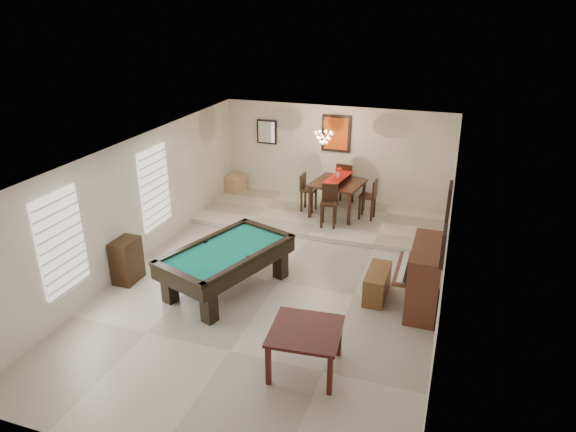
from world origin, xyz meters
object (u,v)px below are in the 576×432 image
Objects in this scene: dining_table at (337,196)px; dining_chair_east at (367,199)px; corner_bench at (236,183)px; upright_piano at (417,275)px; flower_vase at (338,172)px; dining_chair_west at (309,193)px; pool_table at (227,269)px; apothecary_chest at (127,260)px; dining_chair_north at (345,183)px; square_table at (305,349)px; dining_chair_south at (329,206)px; chandelier at (324,133)px; piano_bench at (377,284)px.

dining_table is 1.18× the size of dining_chair_east.
corner_bench is at bearing 166.85° from dining_table.
flower_vase reaches higher than upright_piano.
dining_chair_west is (-0.74, 0.00, -0.01)m from dining_table.
pool_table is at bearing -170.80° from upright_piano.
apothecary_chest is 0.91× the size of dining_chair_west.
dining_chair_north reaches higher than pool_table.
upright_piano reaches higher than dining_chair_east.
dining_chair_east is at bearing -11.01° from corner_bench.
upright_piano reaches higher than dining_chair_west.
dining_table is at bearing -86.76° from dining_chair_west.
apothecary_chest reaches higher than corner_bench.
dining_chair_east is (1.49, -0.03, 0.02)m from dining_chair_west.
upright_piano reaches higher than pool_table.
flower_vase reaches higher than dining_table.
dining_chair_south is (-0.92, 4.92, 0.27)m from square_table.
square_table is 5.91m from chandelier.
dining_chair_north is at bearing 88.24° from flower_vase.
corner_bench is (-4.63, 4.06, 0.08)m from piano_bench.
dining_chair_south reaches higher than piano_bench.
dining_chair_south is at bearing -42.12° from dining_chair_east.
upright_piano is 0.76m from piano_bench.
dining_table is 1.22× the size of dining_chair_west.
dining_chair_north is at bearing 97.77° from square_table.
pool_table is 3.45m from upright_piano.
dining_chair_north is (1.17, 4.73, 0.27)m from pool_table.
flower_vase is 3.27m from corner_bench.
chandelier is (2.74, -0.95, 1.85)m from corner_bench.
dining_chair_west is at bearing 179.63° from flower_vase.
dining_chair_south is 1.55m from dining_chair_north.
square_table is 1.06× the size of piano_bench.
chandelier reaches higher than pool_table.
apothecary_chest is 0.87× the size of dining_chair_south.
dining_chair_north reaches higher than dining_chair_west.
dining_chair_west is at bearing -87.82° from dining_chair_east.
dining_chair_south is 3.41m from corner_bench.
upright_piano is 1.50× the size of dining_chair_west.
square_table is 4.26m from apothecary_chest.
dining_chair_west is (2.37, 4.30, 0.16)m from apothecary_chest.
piano_bench is at bearing 11.57° from apothecary_chest.
dining_chair_west is at bearing 61.14° from apothecary_chest.
flower_vase reaches higher than piano_bench.
dining_chair_north is at bearing -134.11° from dining_chair_east.
chandelier is at bearing 55.63° from apothecary_chest.
chandelier is at bearing -116.70° from dining_chair_west.
dining_chair_south is 1.05× the size of dining_chair_west.
dining_table is at bearing -13.15° from corner_bench.
corner_bench is (-3.09, -0.05, -0.33)m from dining_chair_north.
flower_vase is 0.28× the size of dining_chair_west.
dining_chair_north is (3.13, 5.07, 0.25)m from apothecary_chest.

